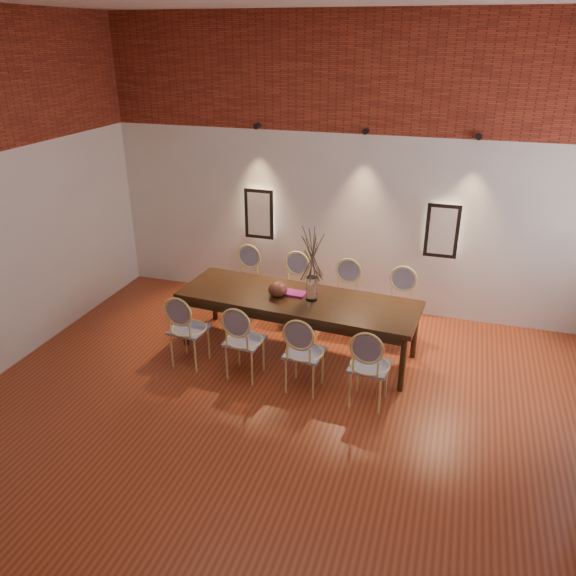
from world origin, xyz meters
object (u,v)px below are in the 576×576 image
(dining_table, at_px, (298,324))
(chair_far_b, at_px, (292,290))
(vase, at_px, (312,289))
(chair_near_c, at_px, (305,352))
(chair_far_c, at_px, (343,298))
(bowl, at_px, (278,289))
(chair_near_b, at_px, (245,340))
(chair_near_d, at_px, (370,366))
(chair_far_a, at_px, (244,282))
(chair_near_a, at_px, (189,329))
(chair_far_d, at_px, (398,307))
(book, at_px, (295,294))

(dining_table, distance_m, chair_far_b, 0.85)
(vase, bearing_deg, chair_near_c, -80.17)
(chair_far_b, xyz_separation_m, chair_far_c, (0.74, -0.05, 0.00))
(chair_far_c, height_order, bowl, chair_far_c)
(chair_near_b, distance_m, chair_far_c, 1.68)
(dining_table, height_order, chair_near_d, chair_near_d)
(chair_far_a, xyz_separation_m, chair_far_b, (0.74, -0.05, 0.00))
(dining_table, distance_m, chair_far_a, 1.34)
(chair_near_d, bearing_deg, chair_near_b, 180.00)
(chair_near_b, relative_size, chair_near_d, 1.00)
(chair_near_a, xyz_separation_m, chair_far_a, (0.11, 1.51, 0.00))
(chair_near_b, xyz_separation_m, chair_far_d, (1.58, 1.40, 0.00))
(chair_near_b, distance_m, chair_far_a, 1.68)
(chair_far_a, relative_size, chair_far_b, 1.00)
(chair_far_d, distance_m, vase, 1.27)
(chair_near_d, xyz_separation_m, vase, (-0.87, 0.82, 0.43))
(chair_far_a, height_order, book, chair_far_a)
(chair_near_d, bearing_deg, chair_far_d, 90.00)
(chair_far_b, bearing_deg, book, 114.16)
(chair_near_c, bearing_deg, chair_far_c, 90.00)
(chair_near_c, relative_size, chair_far_b, 1.00)
(chair_near_d, distance_m, chair_far_c, 1.68)
(chair_near_b, height_order, chair_far_d, same)
(chair_near_d, height_order, bowl, chair_near_d)
(chair_near_c, bearing_deg, chair_near_d, -0.00)
(chair_near_c, bearing_deg, chair_near_b, 180.00)
(chair_near_a, xyz_separation_m, vase, (1.34, 0.66, 0.43))
(chair_near_a, relative_size, chair_far_b, 1.00)
(chair_near_c, xyz_separation_m, vase, (-0.13, 0.77, 0.43))
(chair_near_c, relative_size, book, 3.62)
(chair_far_c, relative_size, bowl, 3.92)
(chair_near_a, distance_m, chair_far_b, 1.68)
(vase, bearing_deg, chair_near_b, -130.29)
(chair_near_c, xyz_separation_m, book, (-0.37, 0.85, 0.30))
(chair_far_c, height_order, chair_far_d, same)
(chair_far_b, bearing_deg, chair_near_b, 90.00)
(chair_far_c, distance_m, book, 0.86)
(chair_far_a, height_order, chair_far_b, same)
(chair_near_b, bearing_deg, dining_table, 63.92)
(dining_table, distance_m, book, 0.40)
(vase, bearing_deg, book, 160.77)
(chair_far_b, height_order, vase, vase)
(chair_near_b, bearing_deg, chair_far_a, 116.08)
(chair_near_d, relative_size, chair_far_d, 1.00)
(chair_near_a, xyz_separation_m, chair_far_c, (1.58, 1.40, 0.00))
(book, bearing_deg, chair_far_a, 142.44)
(chair_near_a, relative_size, chair_near_b, 1.00)
(chair_near_d, bearing_deg, chair_far_c, 116.08)
(chair_near_c, height_order, book, chair_near_c)
(dining_table, bearing_deg, chair_near_b, -116.08)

